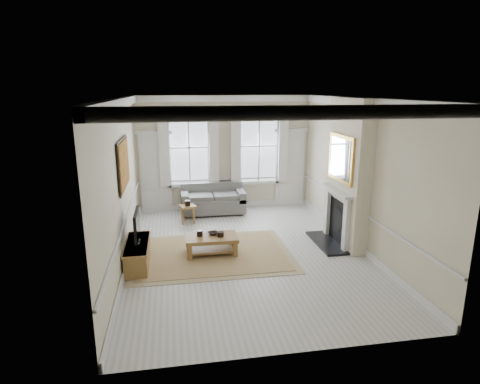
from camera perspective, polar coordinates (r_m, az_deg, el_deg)
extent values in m
plane|color=#B7B5AD|center=(9.13, 0.84, -8.59)|extent=(7.20, 7.20, 0.00)
plane|color=white|center=(8.40, 0.92, 13.26)|extent=(7.20, 7.20, 0.00)
plane|color=beige|center=(12.10, -2.26, 5.56)|extent=(5.20, 0.00, 5.20)
plane|color=beige|center=(8.53, -16.55, 1.15)|extent=(0.00, 7.20, 7.20)
plane|color=beige|center=(9.43, 16.62, 2.38)|extent=(0.00, 7.20, 7.20)
cube|color=silver|center=(12.08, -11.90, 2.58)|extent=(0.90, 0.08, 2.30)
cube|color=silver|center=(12.59, 7.10, 3.26)|extent=(0.90, 0.08, 2.30)
cube|color=#C78822|center=(8.75, -16.24, 3.84)|extent=(0.05, 1.66, 1.06)
cube|color=beige|center=(9.53, 15.15, 2.61)|extent=(0.35, 1.70, 3.38)
cube|color=black|center=(9.84, 12.24, -7.04)|extent=(0.55, 1.50, 0.05)
cube|color=silver|center=(9.25, 14.83, -4.97)|extent=(0.10, 0.18, 1.15)
cube|color=silver|center=(10.21, 12.31, -2.97)|extent=(0.10, 0.18, 1.15)
cube|color=silver|center=(9.51, 13.49, 0.21)|extent=(0.20, 1.45, 0.06)
cube|color=black|center=(9.75, 13.75, -4.04)|extent=(0.02, 0.92, 1.00)
cube|color=gold|center=(9.38, 14.10, 4.67)|extent=(0.06, 1.26, 1.06)
cube|color=slate|center=(11.84, -3.85, -1.78)|extent=(1.84, 0.90, 0.42)
cube|color=slate|center=(12.07, -4.05, 0.36)|extent=(1.84, 0.20, 0.44)
cube|color=slate|center=(11.72, -7.87, -0.78)|extent=(0.20, 0.90, 0.30)
cube|color=slate|center=(11.88, 0.07, -0.44)|extent=(0.20, 0.90, 0.30)
cylinder|color=olive|center=(11.54, -7.63, -3.50)|extent=(0.06, 0.06, 0.08)
cylinder|color=olive|center=(12.32, -0.28, -2.20)|extent=(0.06, 0.06, 0.08)
cube|color=olive|center=(11.05, -7.44, -2.05)|extent=(0.50, 0.50, 0.06)
cube|color=olive|center=(10.98, -8.15, -3.52)|extent=(0.05, 0.05, 0.43)
cube|color=olive|center=(10.99, -6.59, -3.45)|extent=(0.05, 0.05, 0.43)
cube|color=olive|center=(11.26, -8.19, -3.05)|extent=(0.05, 0.05, 0.43)
cube|color=olive|center=(11.27, -6.68, -2.99)|extent=(0.05, 0.05, 0.43)
cube|color=#A38554|center=(9.05, -4.05, -8.76)|extent=(3.50, 2.60, 0.02)
cube|color=olive|center=(8.91, -4.09, -6.53)|extent=(1.15, 0.68, 0.08)
cube|color=olive|center=(8.75, -7.03, -8.54)|extent=(0.10, 0.10, 0.35)
cube|color=olive|center=(8.83, -0.83, -8.20)|extent=(0.10, 0.10, 0.35)
cube|color=olive|center=(9.18, -7.18, -7.41)|extent=(0.10, 0.10, 0.35)
cube|color=olive|center=(9.26, -1.28, -7.09)|extent=(0.10, 0.10, 0.35)
cylinder|color=black|center=(8.90, -5.75, -5.86)|extent=(0.13, 0.13, 0.13)
cylinder|color=black|center=(8.85, -2.78, -6.01)|extent=(0.15, 0.15, 0.11)
imported|color=black|center=(8.99, -3.85, -5.88)|extent=(0.29, 0.29, 0.06)
cube|color=olive|center=(8.69, -14.34, -8.55)|extent=(0.45, 1.39, 0.50)
cube|color=black|center=(8.59, -14.32, -6.93)|extent=(0.08, 0.30, 0.03)
cube|color=black|center=(8.46, -14.48, -4.47)|extent=(0.05, 0.90, 0.55)
cube|color=black|center=(8.45, -14.28, -4.46)|extent=(0.01, 0.83, 0.49)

